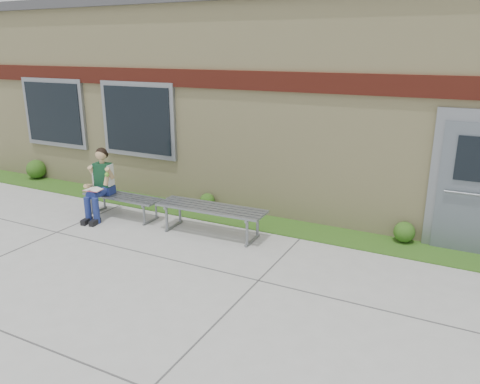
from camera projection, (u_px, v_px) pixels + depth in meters
The scene contains 9 objects.
ground at pixel (180, 280), 6.67m from camera, with size 80.00×80.00×0.00m, color #9E9E99.
grass_strip at pixel (257, 222), 8.88m from camera, with size 16.00×0.80×0.02m, color #214512.
school_building at pixel (318, 95), 11.14m from camera, with size 16.20×6.22×4.20m.
bench_left at pixel (123, 201), 9.10m from camera, with size 1.65×0.47×0.43m.
bench_right at pixel (211, 213), 8.21m from camera, with size 2.00×0.61×0.51m.
girl at pixel (100, 183), 8.97m from camera, with size 0.54×0.86×1.35m.
shrub_west at pixel (36, 169), 11.74m from camera, with size 0.47×0.47×0.47m, color #214512.
shrub_mid at pixel (207, 201), 9.59m from camera, with size 0.31×0.31×0.31m, color #214512.
shrub_east at pixel (404, 232), 7.90m from camera, with size 0.35×0.35×0.35m, color #214512.
Camera 1 is at (3.49, -4.95, 3.18)m, focal length 35.00 mm.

